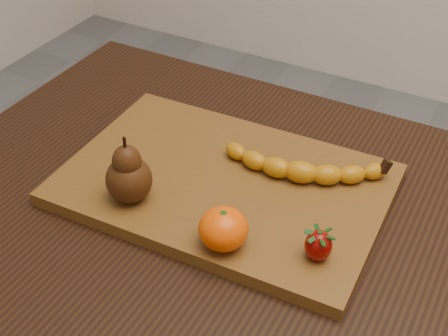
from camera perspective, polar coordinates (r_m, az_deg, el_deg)
The scene contains 6 objects.
table at distance 0.91m, azimuth 2.61°, elevation -9.63°, with size 1.00×0.70×0.76m.
cutting_board at distance 0.89m, azimuth -0.00°, elevation -1.52°, with size 0.45×0.30×0.02m, color brown.
banana at distance 0.88m, azimuth 7.06°, elevation -0.37°, with size 0.20×0.05×0.03m, color #C37909, non-canonical shape.
pear at distance 0.83m, azimuth -8.79°, elevation -0.10°, with size 0.06×0.06×0.10m, color #401F0A, non-canonical shape.
mandarin at distance 0.77m, azimuth -0.06°, elevation -5.58°, with size 0.06×0.06×0.05m, color #FF5102.
strawberry at distance 0.76m, azimuth 8.64°, elevation -6.94°, with size 0.03×0.03×0.04m, color #800503, non-canonical shape.
Camera 1 is at (0.26, -0.56, 1.34)m, focal length 50.00 mm.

